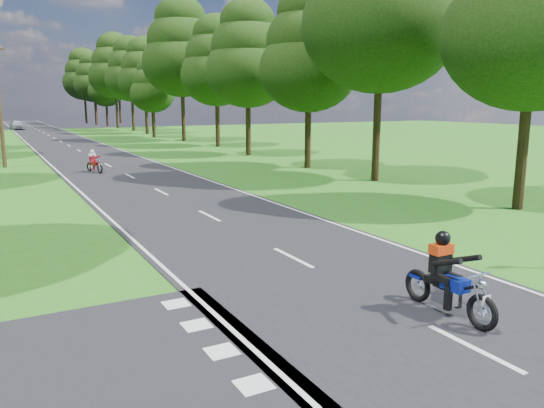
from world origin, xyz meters
TOP-DOWN VIEW (x-y plane):
  - ground at (0.00, 0.00)m, footprint 160.00×160.00m
  - main_road at (0.00, 50.00)m, footprint 7.00×140.00m
  - road_markings at (-0.14, 48.13)m, footprint 7.40×140.00m
  - treeline at (1.43, 60.06)m, footprint 40.00×115.35m
  - rider_near_blue at (0.69, -2.74)m, footprint 0.66×1.97m
  - rider_far_red at (-1.43, 22.60)m, footprint 0.96×1.69m
  - distant_car at (-2.60, 79.12)m, footprint 2.27×4.45m

SIDE VIEW (x-z plane):
  - ground at x=0.00m, z-range 0.00..0.00m
  - main_road at x=0.00m, z-range 0.00..0.02m
  - road_markings at x=-0.14m, z-range 0.02..0.03m
  - rider_far_red at x=-1.43m, z-range 0.02..1.35m
  - distant_car at x=-2.60m, z-range 0.02..1.47m
  - rider_near_blue at x=0.69m, z-range 0.02..1.66m
  - treeline at x=1.43m, z-range 0.86..15.65m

